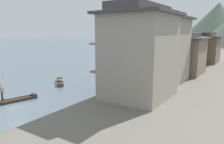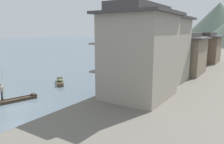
# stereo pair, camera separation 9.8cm
# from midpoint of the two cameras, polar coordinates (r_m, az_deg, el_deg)

# --- Properties ---
(ground_plane) EXTENTS (400.00, 400.00, 0.00)m
(ground_plane) POSITION_cam_midpoint_polar(r_m,az_deg,el_deg) (23.71, -24.07, -7.99)
(ground_plane) COLOR slate
(boat_foreground_poled) EXTENTS (1.93, 4.39, 0.45)m
(boat_foreground_poled) POSITION_cam_midpoint_polar(r_m,az_deg,el_deg) (24.93, -23.82, -6.73)
(boat_foreground_poled) COLOR #33281E
(boat_foreground_poled) RESTS_ON ground
(boatman_person) EXTENTS (0.57, 0.29, 3.04)m
(boatman_person) POSITION_cam_midpoint_polar(r_m,az_deg,el_deg) (24.25, -26.79, -4.24)
(boatman_person) COLOR black
(boatman_person) RESTS_ON boat_foreground_poled
(boat_moored_nearest) EXTENTS (1.18, 3.75, 0.38)m
(boat_moored_nearest) POSITION_cam_midpoint_polar(r_m,az_deg,el_deg) (42.76, 12.55, 0.81)
(boat_moored_nearest) COLOR #232326
(boat_moored_nearest) RESTS_ON ground
(boat_moored_second) EXTENTS (1.44, 4.06, 0.74)m
(boat_moored_second) POSITION_cam_midpoint_polar(r_m,az_deg,el_deg) (37.03, 8.50, -0.32)
(boat_moored_second) COLOR #232326
(boat_moored_second) RESTS_ON ground
(boat_moored_third) EXTENTS (1.69, 4.10, 0.54)m
(boat_moored_third) POSITION_cam_midpoint_polar(r_m,az_deg,el_deg) (64.19, 20.27, 3.63)
(boat_moored_third) COLOR brown
(boat_moored_third) RESTS_ON ground
(boat_moored_far) EXTENTS (4.72, 3.46, 0.38)m
(boat_moored_far) POSITION_cam_midpoint_polar(r_m,az_deg,el_deg) (42.08, 3.59, 0.88)
(boat_moored_far) COLOR #423328
(boat_moored_far) RESTS_ON ground
(boat_midriver_drifting) EXTENTS (1.84, 5.20, 0.40)m
(boat_midriver_drifting) POSITION_cam_midpoint_polar(r_m,az_deg,el_deg) (56.90, 18.89, 2.86)
(boat_midriver_drifting) COLOR #423328
(boat_midriver_drifting) RESTS_ON ground
(boat_midriver_upstream) EXTENTS (3.65, 3.39, 0.70)m
(boat_midriver_upstream) POSITION_cam_midpoint_polar(r_m,az_deg,el_deg) (31.30, -13.35, -2.52)
(boat_midriver_upstream) COLOR brown
(boat_midriver_upstream) RESTS_ON ground
(boat_upstream_distant) EXTENTS (1.39, 4.37, 0.40)m
(boat_upstream_distant) POSITION_cam_midpoint_polar(r_m,az_deg,el_deg) (30.01, 3.48, -3.03)
(boat_upstream_distant) COLOR #423328
(boat_upstream_distant) RESTS_ON ground
(boat_crossing_west) EXTENTS (3.72, 2.27, 0.71)m
(boat_crossing_west) POSITION_cam_midpoint_polar(r_m,az_deg,el_deg) (54.04, 13.66, 2.89)
(boat_crossing_west) COLOR #423328
(boat_crossing_west) RESTS_ON ground
(house_waterfront_nearest) EXTENTS (6.78, 7.35, 8.74)m
(house_waterfront_nearest) POSITION_cam_midpoint_polar(r_m,az_deg,el_deg) (20.97, 7.18, 4.98)
(house_waterfront_nearest) COLOR gray
(house_waterfront_nearest) RESTS_ON riverbank_right
(house_waterfront_second) EXTENTS (6.04, 7.18, 8.74)m
(house_waterfront_second) POSITION_cam_midpoint_polar(r_m,az_deg,el_deg) (28.33, 13.61, 6.19)
(house_waterfront_second) COLOR gray
(house_waterfront_second) RESTS_ON riverbank_right
(house_waterfront_tall) EXTENTS (6.89, 7.29, 6.14)m
(house_waterfront_tall) POSITION_cam_midpoint_polar(r_m,az_deg,el_deg) (34.99, 18.14, 4.60)
(house_waterfront_tall) COLOR #7F705B
(house_waterfront_tall) RESTS_ON riverbank_right
(house_waterfront_narrow) EXTENTS (5.28, 7.44, 6.14)m
(house_waterfront_narrow) POSITION_cam_midpoint_polar(r_m,az_deg,el_deg) (42.41, 19.81, 5.45)
(house_waterfront_narrow) COLOR brown
(house_waterfront_narrow) RESTS_ON riverbank_right
(house_waterfront_far) EXTENTS (6.98, 7.48, 6.14)m
(house_waterfront_far) POSITION_cam_midpoint_polar(r_m,az_deg,el_deg) (49.59, 22.88, 5.89)
(house_waterfront_far) COLOR #75604C
(house_waterfront_far) RESTS_ON riverbank_right
(mooring_post_dock_near) EXTENTS (0.20, 0.20, 0.95)m
(mooring_post_dock_near) POSITION_cam_midpoint_polar(r_m,az_deg,el_deg) (24.13, 1.13, -3.44)
(mooring_post_dock_near) COLOR #473828
(mooring_post_dock_near) RESTS_ON riverbank_right
(mooring_post_dock_mid) EXTENTS (0.20, 0.20, 0.78)m
(mooring_post_dock_mid) POSITION_cam_midpoint_polar(r_m,az_deg,el_deg) (33.07, 10.66, 0.05)
(mooring_post_dock_mid) COLOR #473828
(mooring_post_dock_mid) RESTS_ON riverbank_right
(mooring_post_dock_far) EXTENTS (0.20, 0.20, 0.99)m
(mooring_post_dock_far) POSITION_cam_midpoint_polar(r_m,az_deg,el_deg) (39.53, 14.63, 1.74)
(mooring_post_dock_far) COLOR #473828
(mooring_post_dock_far) RESTS_ON riverbank_right
(hill_far_west) EXTENTS (41.99, 41.99, 21.81)m
(hill_far_west) POSITION_cam_midpoint_polar(r_m,az_deg,el_deg) (127.56, 26.06, 11.16)
(hill_far_west) COLOR #5B6B5B
(hill_far_west) RESTS_ON ground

